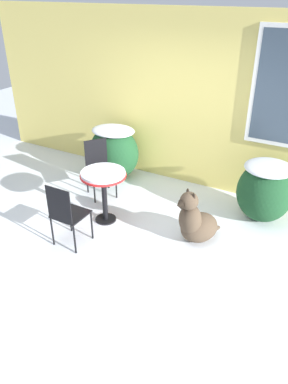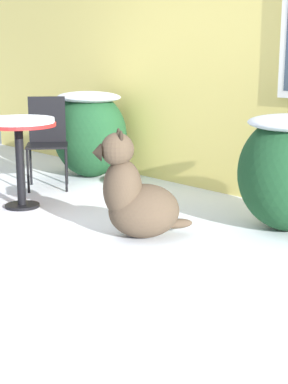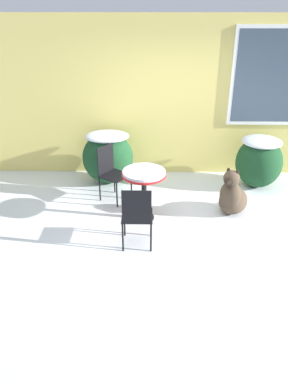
{
  "view_description": "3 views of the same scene",
  "coord_description": "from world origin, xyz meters",
  "px_view_note": "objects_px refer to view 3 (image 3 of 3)",
  "views": [
    {
      "loc": [
        2.17,
        -3.29,
        3.02
      ],
      "look_at": [
        0.0,
        0.6,
        0.55
      ],
      "focal_mm": 35.0,
      "sensor_mm": 36.0,
      "label": 1
    },
    {
      "loc": [
        3.86,
        -2.13,
        1.32
      ],
      "look_at": [
        0.8,
        0.66,
        0.34
      ],
      "focal_mm": 55.0,
      "sensor_mm": 36.0,
      "label": 2
    },
    {
      "loc": [
        -0.48,
        -4.39,
        2.96
      ],
      "look_at": [
        -0.56,
        0.46,
        0.45
      ],
      "focal_mm": 35.0,
      "sensor_mm": 36.0,
      "label": 3
    }
  ],
  "objects_px": {
    "patio_table": "(144,179)",
    "patio_chair_near_table": "(111,171)",
    "patio_chair_far_side": "(137,215)",
    "dog": "(232,197)"
  },
  "relations": [
    {
      "from": "patio_table",
      "to": "patio_chair_far_side",
      "type": "distance_m",
      "value": 0.75
    },
    {
      "from": "patio_chair_far_side",
      "to": "patio_table",
      "type": "bearing_deg",
      "value": -96.25
    },
    {
      "from": "patio_chair_near_table",
      "to": "patio_chair_far_side",
      "type": "distance_m",
      "value": 1.43
    },
    {
      "from": "patio_chair_near_table",
      "to": "dog",
      "type": "relative_size",
      "value": 1.12
    },
    {
      "from": "dog",
      "to": "patio_chair_far_side",
      "type": "bearing_deg",
      "value": -115.69
    },
    {
      "from": "patio_chair_near_table",
      "to": "patio_chair_far_side",
      "type": "xyz_separation_m",
      "value": [
        0.46,
        -1.36,
        0.0
      ]
    },
    {
      "from": "patio_table",
      "to": "patio_chair_near_table",
      "type": "distance_m",
      "value": 0.84
    },
    {
      "from": "patio_chair_near_table",
      "to": "dog",
      "type": "xyz_separation_m",
      "value": [
        1.87,
        -0.48,
        -0.2
      ]
    },
    {
      "from": "patio_chair_far_side",
      "to": "dog",
      "type": "distance_m",
      "value": 1.67
    },
    {
      "from": "patio_chair_near_table",
      "to": "dog",
      "type": "bearing_deg",
      "value": -68.61
    }
  ]
}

